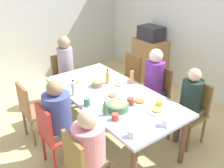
{
  "coord_description": "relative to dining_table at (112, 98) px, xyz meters",
  "views": [
    {
      "loc": [
        2.44,
        -1.84,
        2.41
      ],
      "look_at": [
        0.0,
        0.0,
        0.9
      ],
      "focal_mm": 40.72,
      "sensor_mm": 36.0,
      "label": 1
    }
  ],
  "objects": [
    {
      "name": "chair_4",
      "position": [
        -0.69,
        0.9,
        -0.17
      ],
      "size": [
        0.4,
        0.4,
        0.9
      ],
      "color": "olive",
      "rests_on": "ground_plane"
    },
    {
      "name": "chair_1",
      "position": [
        0.0,
        0.9,
        -0.17
      ],
      "size": [
        0.4,
        0.4,
        0.9
      ],
      "color": "brown",
      "rests_on": "ground_plane"
    },
    {
      "name": "person_2",
      "position": [
        0.69,
        0.8,
        0.0
      ],
      "size": [
        0.3,
        0.3,
        1.15
      ],
      "color": "brown",
      "rests_on": "ground_plane"
    },
    {
      "name": "microwave",
      "position": [
        -1.19,
        1.91,
        0.36
      ],
      "size": [
        0.48,
        0.36,
        0.28
      ],
      "primitive_type": "cube",
      "color": "#2B2932",
      "rests_on": "side_cabinet"
    },
    {
      "name": "plate_0",
      "position": [
        -0.57,
        -0.23,
        0.09
      ],
      "size": [
        0.23,
        0.23,
        0.04
      ],
      "color": "silver",
      "rests_on": "dining_table"
    },
    {
      "name": "bottle_1",
      "position": [
        -0.28,
        -0.44,
        0.18
      ],
      "size": [
        0.05,
        0.05,
        0.23
      ],
      "color": "silver",
      "rests_on": "dining_table"
    },
    {
      "name": "plate_4",
      "position": [
        -0.13,
        0.22,
        0.09
      ],
      "size": [
        0.22,
        0.22,
        0.04
      ],
      "color": "white",
      "rests_on": "dining_table"
    },
    {
      "name": "dining_table",
      "position": [
        0.0,
        0.0,
        0.0
      ],
      "size": [
        2.08,
        1.03,
        0.75
      ],
      "color": "#B0B9DA",
      "rests_on": "ground_plane"
    },
    {
      "name": "plate_1",
      "position": [
        0.07,
        -0.05,
        0.09
      ],
      "size": [
        0.21,
        0.21,
        0.04
      ],
      "color": "silver",
      "rests_on": "dining_table"
    },
    {
      "name": "cup_0",
      "position": [
        0.52,
        -0.35,
        0.11
      ],
      "size": [
        0.11,
        0.08,
        0.07
      ],
      "color": "#C84633",
      "rests_on": "dining_table"
    },
    {
      "name": "chair_3",
      "position": [
        -0.69,
        -0.9,
        -0.17
      ],
      "size": [
        0.4,
        0.4,
        0.9
      ],
      "color": "brown",
      "rests_on": "ground_plane"
    },
    {
      "name": "bowl_0",
      "position": [
        0.36,
        -0.19,
        0.12
      ],
      "size": [
        0.27,
        0.27,
        0.1
      ],
      "color": "#4E7952",
      "rests_on": "dining_table"
    },
    {
      "name": "chair_6",
      "position": [
        -1.42,
        0.0,
        -0.17
      ],
      "size": [
        0.4,
        0.4,
        0.9
      ],
      "color": "olive",
      "rests_on": "ground_plane"
    },
    {
      "name": "bottle_3",
      "position": [
        -0.3,
        0.15,
        0.18
      ],
      "size": [
        0.06,
        0.06,
        0.22
      ],
      "color": "gold",
      "rests_on": "dining_table"
    },
    {
      "name": "side_cabinet",
      "position": [
        -1.19,
        1.91,
        -0.23
      ],
      "size": [
        0.7,
        0.44,
        0.9
      ],
      "primitive_type": "cube",
      "color": "#B4824F",
      "rests_on": "ground_plane"
    },
    {
      "name": "cup_4",
      "position": [
        0.86,
        -0.41,
        0.11
      ],
      "size": [
        0.12,
        0.08,
        0.08
      ],
      "color": "white",
      "rests_on": "dining_table"
    },
    {
      "name": "chair_2",
      "position": [
        0.69,
        0.9,
        -0.17
      ],
      "size": [
        0.4,
        0.4,
        0.9
      ],
      "color": "olive",
      "rests_on": "ground_plane"
    },
    {
      "name": "cup_5",
      "position": [
        0.05,
        -0.43,
        0.12
      ],
      "size": [
        0.12,
        0.08,
        0.1
      ],
      "color": "#4E9061",
      "rests_on": "dining_table"
    },
    {
      "name": "person_0",
      "position": [
        0.0,
        -0.81,
        0.04
      ],
      "size": [
        0.33,
        0.33,
        1.19
      ],
      "color": "brown",
      "rests_on": "ground_plane"
    },
    {
      "name": "cup_3",
      "position": [
        0.36,
        0.02,
        0.12
      ],
      "size": [
        0.12,
        0.09,
        0.09
      ],
      "color": "#CA4337",
      "rests_on": "dining_table"
    },
    {
      "name": "wall_back",
      "position": [
        0.0,
        2.21,
        0.62
      ],
      "size": [
        5.67,
        0.12,
        2.6
      ],
      "primitive_type": "cube",
      "color": "silver",
      "rests_on": "ground_plane"
    },
    {
      "name": "wall_left",
      "position": [
        -2.77,
        0.0,
        0.62
      ],
      "size": [
        0.12,
        4.54,
        2.6
      ],
      "primitive_type": "cube",
      "color": "silver",
      "rests_on": "ground_plane"
    },
    {
      "name": "bottle_2",
      "position": [
        0.37,
        -0.38,
        0.16
      ],
      "size": [
        0.05,
        0.05,
        0.19
      ],
      "color": "#4B813E",
      "rests_on": "dining_table"
    },
    {
      "name": "chair_5",
      "position": [
        0.69,
        -0.9,
        -0.17
      ],
      "size": [
        0.4,
        0.4,
        0.9
      ],
      "color": "olive",
      "rests_on": "ground_plane"
    },
    {
      "name": "plate_3",
      "position": [
        0.4,
        0.14,
        0.09
      ],
      "size": [
        0.24,
        0.24,
        0.04
      ],
      "color": "white",
      "rests_on": "dining_table"
    },
    {
      "name": "bottle_0",
      "position": [
        -0.08,
        0.42,
        0.19
      ],
      "size": [
        0.06,
        0.06,
        0.24
      ],
      "color": "#CA8F43",
      "rests_on": "dining_table"
    },
    {
      "name": "bowl_1",
      "position": [
        -0.31,
        -0.03,
        0.12
      ],
      "size": [
        0.17,
        0.17,
        0.09
      ],
      "color": "#936E47",
      "rests_on": "dining_table"
    },
    {
      "name": "person_6",
      "position": [
        -1.33,
        0.0,
        0.07
      ],
      "size": [
        0.3,
        0.3,
        1.26
      ],
      "color": "brown",
      "rests_on": "ground_plane"
    },
    {
      "name": "cup_1",
      "position": [
        0.94,
        0.02,
        0.12
      ],
      "size": [
        0.12,
        0.09,
        0.09
      ],
      "color": "white",
      "rests_on": "dining_table"
    },
    {
      "name": "person_1",
      "position": [
        -0.0,
        0.8,
        0.05
      ],
      "size": [
        0.3,
        0.3,
        1.23
      ],
      "color": "#30394F",
      "rests_on": "ground_plane"
    },
    {
      "name": "ground_plane",
      "position": [
        0.0,
        0.0,
        -0.68
      ],
      "size": [
        6.51,
        6.51,
        0.0
      ],
      "primitive_type": "plane",
      "color": "#CEB97B"
    },
    {
      "name": "chair_0",
      "position": [
        0.0,
        -0.9,
        -0.17
      ],
      "size": [
        0.4,
        0.4,
        0.9
      ],
      "color": "#BB3624",
      "rests_on": "ground_plane"
    },
    {
      "name": "plate_2",
      "position": [
        0.68,
        0.16,
        0.09
      ],
      "size": [
        0.25,
        0.25,
        0.04
      ],
      "color": "white",
      "rests_on": "dining_table"
    },
    {
      "name": "cup_2",
      "position": [
        0.61,
        0.28,
        0.11
      ],
      "size": [
        0.12,
        0.08,
        0.07
      ],
      "color": "#E5C84E",
      "rests_on": "dining_table"
    },
    {
      "name": "person_5",
      "position": [
        0.69,
        -0.81,
        0.02
      ],
      "size": [
        0.33,
        0.33,
        1.15
      ],
      "color": "brown",
      "rests_on": "ground_plane"
    }
  ]
}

